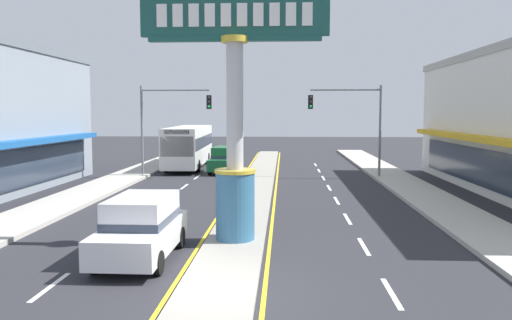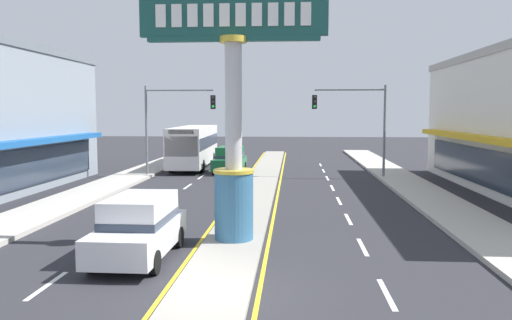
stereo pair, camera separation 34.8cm
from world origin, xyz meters
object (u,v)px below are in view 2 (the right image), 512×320
(traffic_light_right_side, at_px, (358,115))
(district_sign, at_px, (234,126))
(suv_far_right_lane, at_px, (230,159))
(bus_near_left_lane, at_px, (194,144))
(traffic_light_left_side, at_px, (172,115))
(suv_near_right_lane, at_px, (139,227))

(traffic_light_right_side, bearing_deg, district_sign, -109.78)
(suv_far_right_lane, height_order, bus_near_left_lane, bus_near_left_lane)
(traffic_light_left_side, bearing_deg, suv_far_right_lane, 39.17)
(suv_near_right_lane, bearing_deg, district_sign, 37.68)
(district_sign, height_order, traffic_light_left_side, district_sign)
(suv_far_right_lane, bearing_deg, district_sign, -82.54)
(traffic_light_left_side, bearing_deg, bus_near_left_lane, 87.35)
(district_sign, relative_size, traffic_light_right_side, 1.33)
(district_sign, height_order, suv_far_right_lane, district_sign)
(district_sign, height_order, suv_near_right_lane, district_sign)
(suv_near_right_lane, distance_m, bus_near_left_lane, 25.67)
(traffic_light_left_side, distance_m, bus_near_left_lane, 6.62)
(traffic_light_left_side, relative_size, suv_far_right_lane, 1.32)
(suv_near_right_lane, distance_m, suv_far_right_lane, 22.19)
(district_sign, distance_m, traffic_light_right_side, 18.40)
(traffic_light_right_side, xyz_separation_m, bus_near_left_lane, (-12.17, 6.08, -2.38))
(suv_far_right_lane, bearing_deg, traffic_light_left_side, -140.83)
(district_sign, height_order, bus_near_left_lane, district_sign)
(district_sign, relative_size, suv_far_right_lane, 1.76)
(suv_far_right_lane, bearing_deg, bus_near_left_lane, 135.52)
(traffic_light_left_side, height_order, bus_near_left_lane, traffic_light_left_side)
(district_sign, relative_size, suv_near_right_lane, 1.79)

